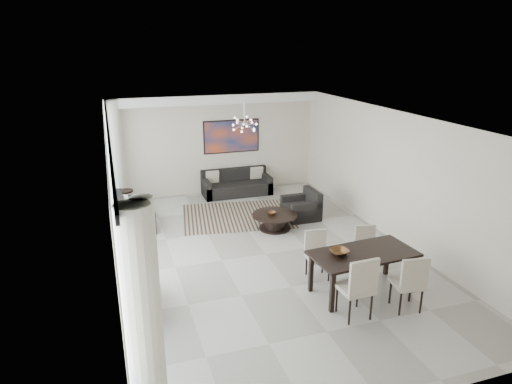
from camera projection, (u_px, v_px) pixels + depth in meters
name	position (u px, v px, depth m)	size (l,w,h in m)	color
room_shell	(287.00, 187.00, 9.38)	(6.00, 9.00, 2.90)	#A8A39B
window_wall	(120.00, 203.00, 8.39)	(0.37, 8.95, 2.90)	silver
soffit	(215.00, 99.00, 12.71)	(5.98, 0.40, 0.26)	white
painting	(232.00, 136.00, 13.36)	(1.68, 0.04, 0.98)	#C7481B
chandelier	(244.00, 124.00, 11.31)	(0.66, 0.66, 0.71)	silver
rug	(237.00, 216.00, 11.81)	(2.76, 2.12, 0.01)	black
coffee_table	(275.00, 220.00, 10.95)	(1.08, 1.08, 0.38)	black
bowl_coffee	(272.00, 213.00, 10.86)	(0.21, 0.21, 0.07)	brown
sofa_main	(236.00, 186.00, 13.44)	(1.99, 0.81, 0.72)	black
loveseat	(133.00, 215.00, 11.15)	(0.85, 1.50, 0.75)	black
armchair	(302.00, 209.00, 11.63)	(0.82, 0.86, 0.72)	black
side_table	(126.00, 197.00, 12.12)	(0.40, 0.40, 0.55)	black
tv_console	(136.00, 298.00, 7.61)	(0.42, 1.48, 0.46)	black
television	(144.00, 269.00, 7.47)	(1.02, 0.13, 0.59)	gray
dining_table	(363.00, 257.00, 8.04)	(1.93, 1.06, 0.78)	black
dining_chair_sw	(359.00, 284.00, 7.24)	(0.53, 0.53, 1.11)	#C3B3A2
dining_chair_se	(411.00, 280.00, 7.47)	(0.54, 0.54, 1.02)	#C3B3A2
dining_chair_nw	(317.00, 251.00, 8.65)	(0.46, 0.46, 0.92)	#C3B3A2
dining_chair_ne	(366.00, 245.00, 8.96)	(0.48, 0.48, 0.88)	#C3B3A2
bowl_dining	(339.00, 252.00, 7.94)	(0.33, 0.33, 0.08)	brown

